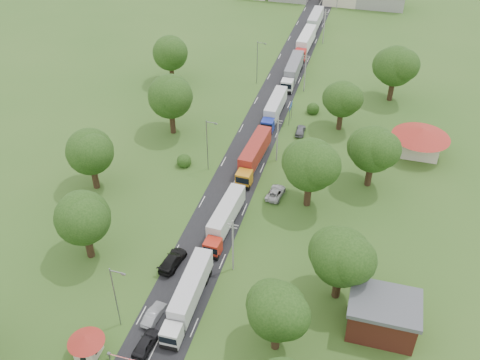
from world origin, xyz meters
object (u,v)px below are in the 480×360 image
(car_lane_front, at_px, (146,343))
(truck_0, at_px, (189,294))
(car_lane_mid, at_px, (154,314))
(info_sign, at_px, (291,109))
(guard_booth, at_px, (86,343))

(car_lane_front, bearing_deg, truck_0, -105.06)
(truck_0, xyz_separation_m, car_lane_mid, (-3.57, -3.22, -1.36))
(info_sign, bearing_deg, car_lane_front, -96.18)
(guard_booth, relative_size, info_sign, 1.07)
(info_sign, relative_size, car_lane_front, 0.89)
(guard_booth, height_order, car_lane_mid, guard_booth)
(car_lane_mid, bearing_deg, info_sign, -91.65)
(car_lane_mid, bearing_deg, truck_0, -132.11)
(truck_0, height_order, car_lane_front, truck_0)
(car_lane_front, bearing_deg, guard_booth, 28.84)
(info_sign, distance_m, truck_0, 49.86)
(info_sign, bearing_deg, truck_0, -93.92)
(car_lane_mid, bearing_deg, car_lane_front, 105.93)
(truck_0, height_order, car_lane_mid, truck_0)
(info_sign, height_order, car_lane_front, info_sign)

